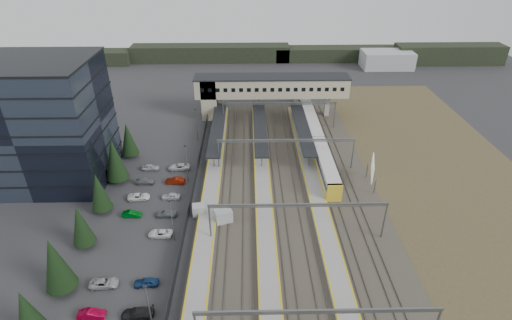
{
  "coord_description": "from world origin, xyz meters",
  "views": [
    {
      "loc": [
        4.34,
        -58.14,
        44.2
      ],
      "look_at": [
        5.74,
        11.18,
        4.0
      ],
      "focal_mm": 28.0,
      "sensor_mm": 36.0,
      "label": 1
    }
  ],
  "objects_px": {
    "office_building": "(37,123)",
    "train": "(312,126)",
    "relay_cabin_near": "(223,216)",
    "billboard": "(372,169)",
    "footbridge": "(261,88)",
    "relay_cabin_far": "(199,210)"
  },
  "relations": [
    {
      "from": "office_building",
      "to": "footbridge",
      "type": "xyz_separation_m",
      "value": [
        43.7,
        30.0,
        -4.26
      ]
    },
    {
      "from": "office_building",
      "to": "train",
      "type": "bearing_deg",
      "value": 18.91
    },
    {
      "from": "train",
      "to": "billboard",
      "type": "distance_m",
      "value": 25.25
    },
    {
      "from": "footbridge",
      "to": "billboard",
      "type": "distance_m",
      "value": 40.45
    },
    {
      "from": "billboard",
      "to": "office_building",
      "type": "bearing_deg",
      "value": 175.91
    },
    {
      "from": "office_building",
      "to": "relay_cabin_far",
      "type": "height_order",
      "value": "office_building"
    },
    {
      "from": "relay_cabin_far",
      "to": "footbridge",
      "type": "distance_m",
      "value": 45.47
    },
    {
      "from": "footbridge",
      "to": "billboard",
      "type": "height_order",
      "value": "footbridge"
    },
    {
      "from": "office_building",
      "to": "relay_cabin_near",
      "type": "bearing_deg",
      "value": -23.08
    },
    {
      "from": "train",
      "to": "billboard",
      "type": "relative_size",
      "value": 9.18
    },
    {
      "from": "office_building",
      "to": "train",
      "type": "relative_size",
      "value": 0.41
    },
    {
      "from": "relay_cabin_near",
      "to": "train",
      "type": "xyz_separation_m",
      "value": [
        20.23,
        34.43,
        0.81
      ]
    },
    {
      "from": "relay_cabin_far",
      "to": "billboard",
      "type": "relative_size",
      "value": 0.37
    },
    {
      "from": "relay_cabin_near",
      "to": "billboard",
      "type": "bearing_deg",
      "value": 20.47
    },
    {
      "from": "relay_cabin_far",
      "to": "billboard",
      "type": "distance_m",
      "value": 34.17
    },
    {
      "from": "footbridge",
      "to": "train",
      "type": "xyz_separation_m",
      "value": [
        12.3,
        -10.81,
        -5.89
      ]
    },
    {
      "from": "office_building",
      "to": "relay_cabin_near",
      "type": "relative_size",
      "value": 6.97
    },
    {
      "from": "footbridge",
      "to": "office_building",
      "type": "bearing_deg",
      "value": -145.53
    },
    {
      "from": "office_building",
      "to": "relay_cabin_far",
      "type": "xyz_separation_m",
      "value": [
        31.33,
        -13.21,
        -11.18
      ]
    },
    {
      "from": "office_building",
      "to": "train",
      "type": "xyz_separation_m",
      "value": [
        56.0,
        19.19,
        -10.15
      ]
    },
    {
      "from": "relay_cabin_far",
      "to": "footbridge",
      "type": "height_order",
      "value": "footbridge"
    },
    {
      "from": "relay_cabin_far",
      "to": "train",
      "type": "xyz_separation_m",
      "value": [
        24.67,
        32.39,
        1.02
      ]
    }
  ]
}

